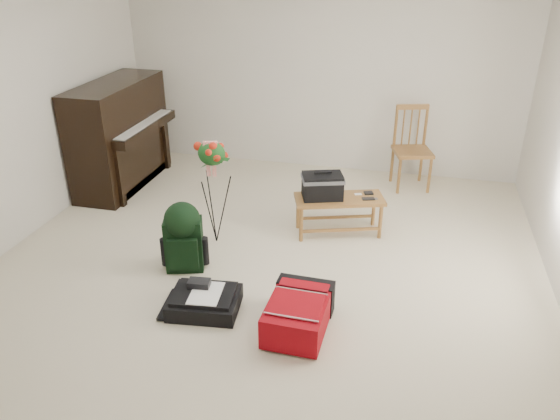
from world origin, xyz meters
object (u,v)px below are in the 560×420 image
(bench, at_px, (328,188))
(dining_chair, at_px, (413,149))
(flower_stand, at_px, (214,193))
(red_suitcase, at_px, (299,310))
(green_backpack, at_px, (183,234))
(piano, at_px, (121,137))
(black_duffel, at_px, (205,301))

(bench, distance_m, dining_chair, 1.61)
(bench, relative_size, flower_stand, 0.88)
(red_suitcase, bearing_deg, flower_stand, 135.79)
(dining_chair, height_order, green_backpack, dining_chair)
(dining_chair, relative_size, flower_stand, 0.91)
(flower_stand, bearing_deg, red_suitcase, -58.12)
(flower_stand, bearing_deg, piano, 132.43)
(piano, height_order, red_suitcase, piano)
(dining_chair, height_order, black_duffel, dining_chair)
(red_suitcase, xyz_separation_m, green_backpack, (-1.18, 0.56, 0.21))
(red_suitcase, height_order, flower_stand, flower_stand)
(bench, relative_size, dining_chair, 0.97)
(bench, height_order, black_duffel, bench)
(piano, distance_m, bench, 2.70)
(bench, distance_m, flower_stand, 1.14)
(piano, xyz_separation_m, bench, (2.62, -0.64, -0.12))
(bench, xyz_separation_m, green_backpack, (-1.13, -1.03, -0.12))
(black_duffel, relative_size, flower_stand, 0.55)
(black_duffel, bearing_deg, bench, 58.21)
(flower_stand, bearing_deg, black_duffel, -87.24)
(piano, distance_m, dining_chair, 3.49)
(bench, distance_m, red_suitcase, 1.62)
(dining_chair, xyz_separation_m, black_duffel, (-1.52, -2.97, -0.39))
(piano, height_order, black_duffel, piano)
(black_duffel, relative_size, green_backpack, 0.91)
(bench, bearing_deg, green_backpack, -156.15)
(red_suitcase, bearing_deg, black_duffel, -179.87)
(bench, bearing_deg, dining_chair, 42.22)
(green_backpack, relative_size, flower_stand, 0.61)
(green_backpack, bearing_deg, dining_chair, 34.87)
(dining_chair, relative_size, green_backpack, 1.49)
(dining_chair, distance_m, green_backpack, 3.10)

